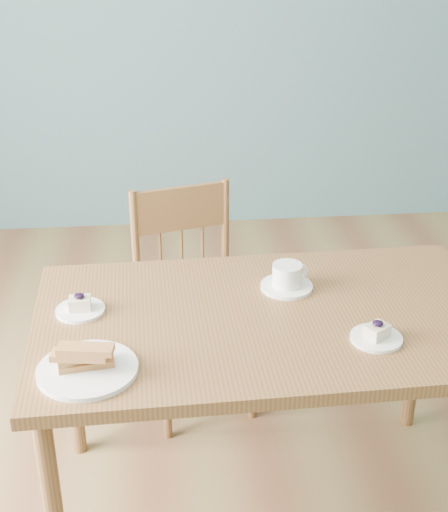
# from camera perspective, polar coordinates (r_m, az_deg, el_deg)

# --- Properties ---
(room) EXTENTS (5.01, 5.01, 2.71)m
(room) POSITION_cam_1_polar(r_m,az_deg,el_deg) (1.59, 14.10, 11.90)
(room) COLOR olive
(room) RESTS_ON ground
(dining_table) EXTENTS (1.32, 0.78, 0.70)m
(dining_table) POSITION_cam_1_polar(r_m,az_deg,el_deg) (2.03, 3.54, -6.35)
(dining_table) COLOR brown
(dining_table) RESTS_ON ground
(dining_chair) EXTENTS (0.46, 0.45, 0.83)m
(dining_chair) POSITION_cam_1_polar(r_m,az_deg,el_deg) (2.60, -2.52, -3.62)
(dining_chair) COLOR brown
(dining_chair) RESTS_ON ground
(cheesecake_plate_near) EXTENTS (0.14, 0.14, 0.06)m
(cheesecake_plate_near) POSITION_cam_1_polar(r_m,az_deg,el_deg) (1.91, 12.10, -6.21)
(cheesecake_plate_near) COLOR white
(cheesecake_plate_near) RESTS_ON dining_table
(cheesecake_plate_far) EXTENTS (0.14, 0.14, 0.06)m
(cheesecake_plate_far) POSITION_cam_1_polar(r_m,az_deg,el_deg) (2.03, -11.43, -4.04)
(cheesecake_plate_far) COLOR white
(cheesecake_plate_far) RESTS_ON dining_table
(coffee_cup) EXTENTS (0.15, 0.15, 0.08)m
(coffee_cup) POSITION_cam_1_polar(r_m,az_deg,el_deg) (2.11, 5.09, -1.78)
(coffee_cup) COLOR white
(coffee_cup) RESTS_ON dining_table
(biscotti_plate) EXTENTS (0.25, 0.25, 0.08)m
(biscotti_plate) POSITION_cam_1_polar(r_m,az_deg,el_deg) (1.78, -10.91, -8.46)
(biscotti_plate) COLOR white
(biscotti_plate) RESTS_ON dining_table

